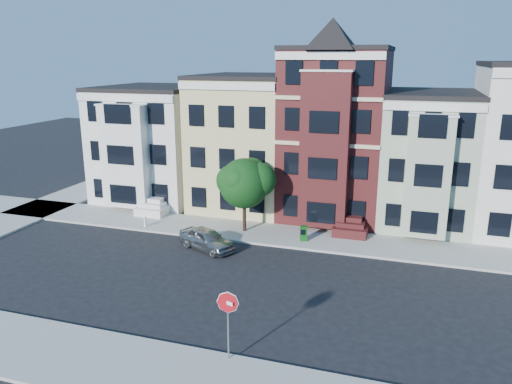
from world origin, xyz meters
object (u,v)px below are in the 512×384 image
(street_tree, at_px, (244,187))
(newspaper_box, at_px, (304,233))
(stop_sign, at_px, (228,321))
(parked_car, at_px, (207,239))
(fire_hydrant, at_px, (145,222))

(street_tree, relative_size, newspaper_box, 6.31)
(stop_sign, bearing_deg, parked_car, 135.08)
(street_tree, height_order, parked_car, street_tree)
(parked_car, relative_size, newspaper_box, 4.04)
(parked_car, height_order, stop_sign, stop_sign)
(fire_hydrant, height_order, stop_sign, stop_sign)
(parked_car, relative_size, stop_sign, 1.22)
(fire_hydrant, relative_size, stop_sign, 0.18)
(street_tree, height_order, fire_hydrant, street_tree)
(street_tree, xyz_separation_m, fire_hydrant, (-6.86, -1.31, -2.79))
(street_tree, bearing_deg, newspaper_box, -8.62)
(street_tree, distance_m, newspaper_box, 5.02)
(parked_car, distance_m, stop_sign, 12.06)
(fire_hydrant, bearing_deg, stop_sign, -49.33)
(street_tree, bearing_deg, fire_hydrant, -169.16)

